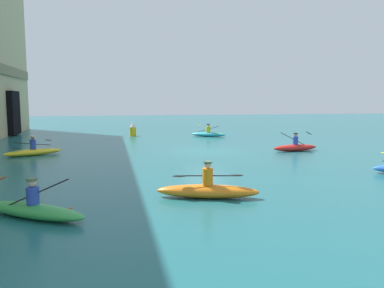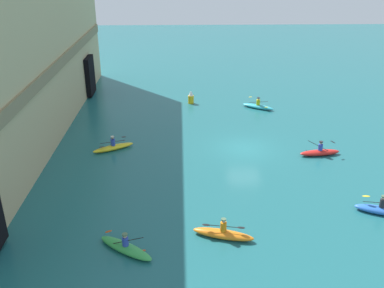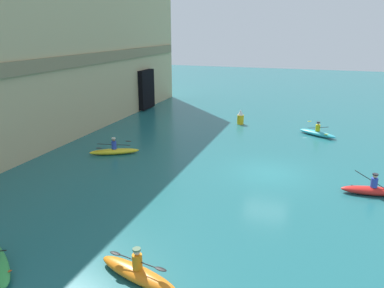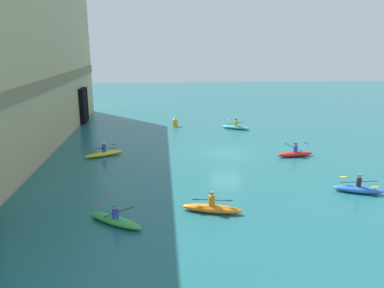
{
  "view_description": "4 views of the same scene",
  "coord_description": "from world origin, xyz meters",
  "px_view_note": "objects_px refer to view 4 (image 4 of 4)",
  "views": [
    {
      "loc": [
        -22.42,
        5.7,
        3.08
      ],
      "look_at": [
        -3.98,
        1.73,
        0.92
      ],
      "focal_mm": 35.0,
      "sensor_mm": 36.0,
      "label": 1
    },
    {
      "loc": [
        -29.69,
        4.94,
        13.96
      ],
      "look_at": [
        -3.4,
        4.18,
        2.0
      ],
      "focal_mm": 40.0,
      "sensor_mm": 36.0,
      "label": 2
    },
    {
      "loc": [
        -20.49,
        -2.36,
        8.01
      ],
      "look_at": [
        -3.56,
        3.41,
        2.46
      ],
      "focal_mm": 35.0,
      "sensor_mm": 36.0,
      "label": 3
    },
    {
      "loc": [
        -29.66,
        5.34,
        8.88
      ],
      "look_at": [
        -3.05,
        3.17,
        1.72
      ],
      "focal_mm": 35.0,
      "sensor_mm": 36.0,
      "label": 4
    }
  ],
  "objects_px": {
    "kayak_cyan": "(236,127)",
    "kayak_red": "(295,154)",
    "kayak_green": "(116,220)",
    "kayak_blue": "(358,189)",
    "kayak_yellow": "(104,153)",
    "kayak_orange": "(212,208)",
    "marker_buoy": "(175,121)"
  },
  "relations": [
    {
      "from": "kayak_cyan",
      "to": "kayak_red",
      "type": "distance_m",
      "value": 10.81
    },
    {
      "from": "kayak_green",
      "to": "kayak_blue",
      "type": "xyz_separation_m",
      "value": [
        3.02,
        -14.41,
        0.03
      ]
    },
    {
      "from": "kayak_yellow",
      "to": "kayak_blue",
      "type": "height_order",
      "value": "kayak_blue"
    },
    {
      "from": "kayak_yellow",
      "to": "kayak_green",
      "type": "distance_m",
      "value": 12.4
    },
    {
      "from": "kayak_orange",
      "to": "kayak_cyan",
      "type": "distance_m",
      "value": 20.91
    },
    {
      "from": "kayak_orange",
      "to": "kayak_blue",
      "type": "bearing_deg",
      "value": 28.99
    },
    {
      "from": "kayak_yellow",
      "to": "kayak_green",
      "type": "relative_size",
      "value": 0.99
    },
    {
      "from": "kayak_orange",
      "to": "marker_buoy",
      "type": "bearing_deg",
      "value": 109.68
    },
    {
      "from": "kayak_blue",
      "to": "marker_buoy",
      "type": "bearing_deg",
      "value": -41.59
    },
    {
      "from": "kayak_green",
      "to": "kayak_cyan",
      "type": "height_order",
      "value": "kayak_green"
    },
    {
      "from": "kayak_orange",
      "to": "kayak_cyan",
      "type": "relative_size",
      "value": 1.1
    },
    {
      "from": "kayak_orange",
      "to": "kayak_green",
      "type": "xyz_separation_m",
      "value": [
        -0.98,
        5.05,
        -0.04
      ]
    },
    {
      "from": "kayak_red",
      "to": "marker_buoy",
      "type": "bearing_deg",
      "value": 120.33
    },
    {
      "from": "kayak_yellow",
      "to": "kayak_cyan",
      "type": "bearing_deg",
      "value": -173.24
    },
    {
      "from": "kayak_yellow",
      "to": "kayak_red",
      "type": "distance_m",
      "value": 15.58
    },
    {
      "from": "kayak_blue",
      "to": "kayak_cyan",
      "type": "distance_m",
      "value": 18.64
    },
    {
      "from": "kayak_cyan",
      "to": "marker_buoy",
      "type": "relative_size",
      "value": 2.37
    },
    {
      "from": "kayak_yellow",
      "to": "kayak_blue",
      "type": "relative_size",
      "value": 1.06
    },
    {
      "from": "kayak_yellow",
      "to": "marker_buoy",
      "type": "distance_m",
      "value": 12.43
    },
    {
      "from": "kayak_orange",
      "to": "kayak_yellow",
      "type": "bearing_deg",
      "value": 140.08
    },
    {
      "from": "kayak_green",
      "to": "kayak_red",
      "type": "relative_size",
      "value": 1.02
    },
    {
      "from": "kayak_orange",
      "to": "kayak_red",
      "type": "bearing_deg",
      "value": 67.01
    },
    {
      "from": "kayak_yellow",
      "to": "marker_buoy",
      "type": "bearing_deg",
      "value": -148.87
    },
    {
      "from": "kayak_red",
      "to": "kayak_yellow",
      "type": "bearing_deg",
      "value": 167.82
    },
    {
      "from": "kayak_red",
      "to": "marker_buoy",
      "type": "height_order",
      "value": "marker_buoy"
    },
    {
      "from": "kayak_orange",
      "to": "kayak_blue",
      "type": "distance_m",
      "value": 9.58
    },
    {
      "from": "kayak_green",
      "to": "marker_buoy",
      "type": "distance_m",
      "value": 23.26
    },
    {
      "from": "kayak_blue",
      "to": "kayak_red",
      "type": "relative_size",
      "value": 0.96
    },
    {
      "from": "kayak_yellow",
      "to": "kayak_red",
      "type": "relative_size",
      "value": 1.01
    },
    {
      "from": "marker_buoy",
      "to": "kayak_orange",
      "type": "bearing_deg",
      "value": -177.05
    },
    {
      "from": "kayak_yellow",
      "to": "marker_buoy",
      "type": "height_order",
      "value": "marker_buoy"
    },
    {
      "from": "kayak_orange",
      "to": "kayak_red",
      "type": "xyz_separation_m",
      "value": [
        9.81,
        -8.15,
        -0.01
      ]
    }
  ]
}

